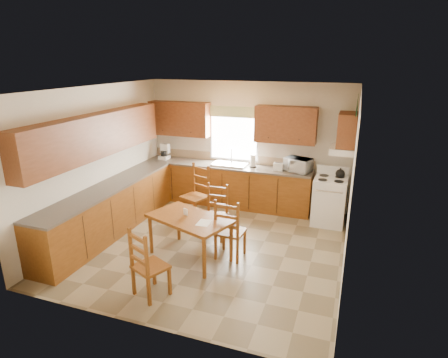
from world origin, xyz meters
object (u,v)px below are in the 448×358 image
(stove, at_px, (329,202))
(chair_far_left, at_px, (215,213))
(chair_far_right, at_px, (195,194))
(microwave, at_px, (298,165))
(chair_near_right, at_px, (230,228))
(dining_table, at_px, (190,237))
(chair_near_left, at_px, (150,262))

(stove, relative_size, chair_far_left, 0.93)
(stove, height_order, chair_far_right, chair_far_right)
(microwave, distance_m, chair_far_right, 2.20)
(chair_near_right, distance_m, chair_far_right, 1.67)
(stove, bearing_deg, dining_table, -132.66)
(microwave, distance_m, dining_table, 2.89)
(chair_near_right, bearing_deg, chair_far_left, -46.80)
(chair_far_right, bearing_deg, stove, 36.37)
(dining_table, height_order, chair_far_left, chair_far_left)
(chair_near_right, bearing_deg, chair_near_left, 65.43)
(chair_near_left, relative_size, chair_far_left, 1.03)
(microwave, relative_size, chair_far_left, 0.49)
(stove, distance_m, chair_near_left, 3.90)
(chair_near_left, xyz_separation_m, chair_near_right, (0.70, 1.37, 0.02))
(microwave, bearing_deg, dining_table, -98.85)
(dining_table, xyz_separation_m, chair_far_right, (-0.54, 1.43, 0.20))
(microwave, bearing_deg, chair_far_right, -131.69)
(chair_near_right, distance_m, chair_far_left, 0.75)
(stove, xyz_separation_m, chair_far_right, (-2.58, -0.72, 0.10))
(stove, relative_size, chair_far_right, 0.82)
(stove, xyz_separation_m, chair_far_left, (-1.90, -1.35, 0.03))
(dining_table, bearing_deg, microwave, 81.36)
(stove, bearing_deg, chair_far_left, -143.93)
(chair_far_left, distance_m, chair_far_right, 0.93)
(stove, height_order, chair_near_left, chair_near_left)
(chair_near_left, bearing_deg, chair_far_left, -71.50)
(microwave, bearing_deg, stove, -4.14)
(dining_table, height_order, chair_near_right, chair_near_right)
(chair_near_left, height_order, chair_near_right, chair_near_right)
(stove, relative_size, chair_near_right, 0.88)
(chair_far_left, bearing_deg, microwave, 51.68)
(microwave, distance_m, chair_far_left, 2.13)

